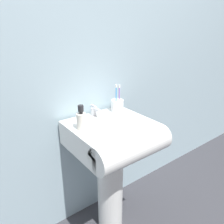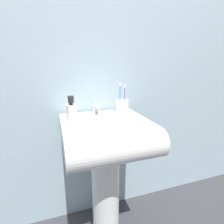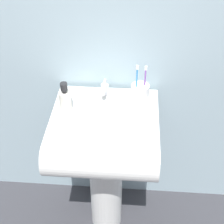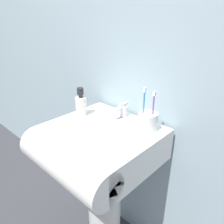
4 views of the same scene
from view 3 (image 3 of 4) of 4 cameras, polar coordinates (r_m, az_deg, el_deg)
The scene contains 7 objects.
ground_plane at distance 2.17m, azimuth -0.89°, elevation -17.25°, with size 6.00×6.00×0.00m, color #38383D.
wall_back at distance 1.57m, azimuth -0.50°, elevation 16.50°, with size 5.00×0.05×2.40m, color #9EB7C1.
sink_pedestal at distance 1.90m, azimuth -0.99°, elevation -11.75°, with size 0.18×0.18×0.66m, color white.
sink_basin at distance 1.56m, azimuth -1.34°, elevation -3.92°, with size 0.49×0.50×0.15m.
faucet at distance 1.65m, azimuth -1.24°, elevation 3.86°, with size 0.04×0.10×0.07m.
toothbrush_cup at distance 1.62m, azimuth 4.69°, elevation 3.29°, with size 0.09×0.09×0.20m.
soap_bottle at distance 1.56m, azimuth -7.79°, elevation 2.09°, with size 0.06×0.06×0.15m.
Camera 3 is at (0.12, -1.19, 1.81)m, focal length 55.00 mm.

